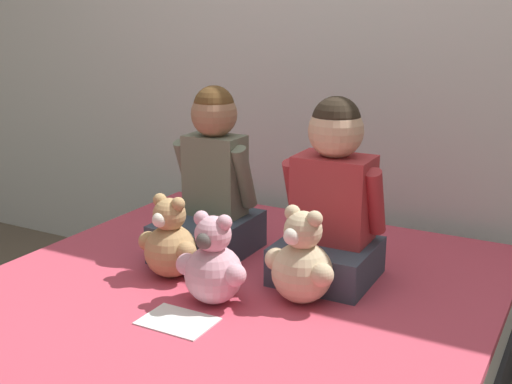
{
  "coord_description": "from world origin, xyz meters",
  "views": [
    {
      "loc": [
        0.98,
        -1.54,
        1.29
      ],
      "look_at": [
        0.0,
        0.25,
        0.71
      ],
      "focal_mm": 45.0,
      "sensor_mm": 36.0,
      "label": 1
    }
  ],
  "objects": [
    {
      "name": "teddy_bear_held_by_left_child",
      "position": [
        -0.23,
        0.07,
        0.55
      ],
      "size": [
        0.24,
        0.18,
        0.28
      ],
      "rotation": [
        0.0,
        0.0,
        -0.1
      ],
      "color": "tan",
      "rests_on": "bed"
    },
    {
      "name": "teddy_bear_held_by_right_child",
      "position": [
        0.24,
        0.11,
        0.55
      ],
      "size": [
        0.25,
        0.19,
        0.3
      ],
      "rotation": [
        0.0,
        0.0,
        -0.26
      ],
      "color": "#D1B78E",
      "rests_on": "bed"
    },
    {
      "name": "child_on_left",
      "position": [
        -0.23,
        0.33,
        0.67
      ],
      "size": [
        0.3,
        0.38,
        0.61
      ],
      "rotation": [
        0.0,
        0.0,
        -0.0
      ],
      "color": "#384251",
      "rests_on": "bed"
    },
    {
      "name": "child_on_right",
      "position": [
        0.24,
        0.33,
        0.69
      ],
      "size": [
        0.34,
        0.31,
        0.6
      ],
      "rotation": [
        0.0,
        0.0,
        0.01
      ],
      "color": "#384251",
      "rests_on": "bed"
    },
    {
      "name": "bed",
      "position": [
        0.0,
        0.0,
        0.21
      ],
      "size": [
        1.63,
        1.89,
        0.43
      ],
      "color": "#2D2D33",
      "rests_on": "ground_plane"
    },
    {
      "name": "sign_card",
      "position": [
        -0.02,
        -0.19,
        0.43
      ],
      "size": [
        0.21,
        0.15,
        0.0
      ],
      "color": "white",
      "rests_on": "bed"
    },
    {
      "name": "teddy_bear_between_children",
      "position": [
        0.01,
        -0.03,
        0.55
      ],
      "size": [
        0.24,
        0.18,
        0.29
      ],
      "rotation": [
        0.0,
        0.0,
        -0.0
      ],
      "color": "#DBA3B2",
      "rests_on": "bed"
    },
    {
      "name": "wall_behind_bed",
      "position": [
        0.0,
        1.07,
        1.25
      ],
      "size": [
        8.0,
        0.06,
        2.5
      ],
      "color": "silver",
      "rests_on": "ground_plane"
    }
  ]
}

